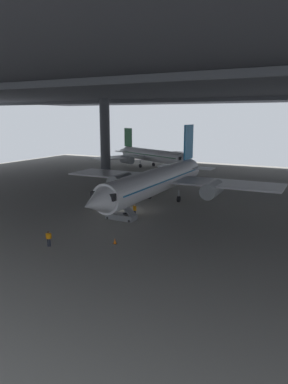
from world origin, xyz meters
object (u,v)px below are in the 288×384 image
boarding_stairs (121,213)px  airplane_distant (151,155)px  traffic_cone_orange (115,241)px  crew_worker_by_stairs (135,210)px  crew_worker_near_nose (49,238)px  airplane_main (158,180)px

boarding_stairs → airplane_distant: (-17.00, 42.24, 2.33)m
traffic_cone_orange → crew_worker_by_stairs: bearing=107.6°
airplane_distant → traffic_cone_orange: size_ratio=45.01×
crew_worker_near_nose → traffic_cone_orange: bearing=34.1°
airplane_main → crew_worker_by_stairs: airplane_main is taller
airplane_main → crew_worker_near_nose: (-1.72, -20.94, -2.48)m
airplane_main → crew_worker_near_nose: airplane_main is taller
crew_worker_by_stairs → traffic_cone_orange: (3.00, -9.42, -0.63)m
airplane_distant → airplane_main: bearing=-61.8°
boarding_stairs → crew_worker_by_stairs: 1.99m
airplane_distant → crew_worker_near_nose: bearing=-73.6°
airplane_main → boarding_stairs: airplane_main is taller
airplane_main → crew_worker_by_stairs: bearing=-86.1°
boarding_stairs → crew_worker_by_stairs: bearing=58.4°
boarding_stairs → crew_worker_near_nose: bearing=-96.2°
airplane_distant → traffic_cone_orange: (21.03, -49.97, -2.76)m
boarding_stairs → traffic_cone_orange: boarding_stairs is taller
crew_worker_by_stairs → traffic_cone_orange: 9.90m
airplane_main → airplane_distant: bearing=118.2°
airplane_main → airplane_distant: airplane_main is taller
boarding_stairs → crew_worker_by_stairs: boarding_stairs is taller
crew_worker_by_stairs → traffic_cone_orange: size_ratio=2.70×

